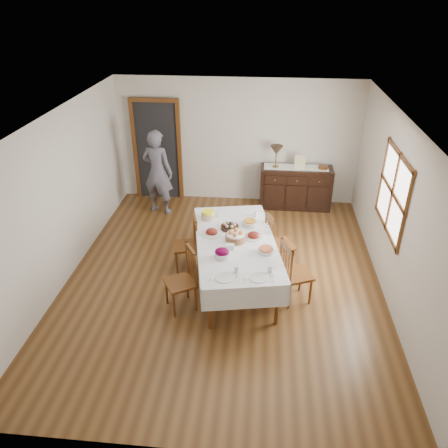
# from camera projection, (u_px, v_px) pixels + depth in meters

# --- Properties ---
(ground) EXTENTS (6.00, 6.00, 0.00)m
(ground) POSITION_uv_depth(u_px,v_px,m) (223.00, 278.00, 7.09)
(ground) COLOR brown
(room_shell) EXTENTS (5.02, 6.02, 2.65)m
(room_shell) POSITION_uv_depth(u_px,v_px,m) (217.00, 174.00, 6.67)
(room_shell) COLOR silver
(room_shell) RESTS_ON ground
(dining_table) EXTENTS (1.59, 2.49, 0.79)m
(dining_table) POSITION_uv_depth(u_px,v_px,m) (236.00, 246.00, 6.62)
(dining_table) COLOR white
(dining_table) RESTS_ON ground
(chair_left_near) EXTENTS (0.56, 0.56, 0.98)m
(chair_left_near) POSITION_uv_depth(u_px,v_px,m) (183.00, 279.00, 6.24)
(chair_left_near) COLOR #582F12
(chair_left_near) RESTS_ON ground
(chair_left_far) EXTENTS (0.48, 0.48, 0.94)m
(chair_left_far) POSITION_uv_depth(u_px,v_px,m) (188.00, 243.00, 7.13)
(chair_left_far) COLOR #582F12
(chair_left_far) RESTS_ON ground
(chair_right_near) EXTENTS (0.54, 0.54, 1.00)m
(chair_right_near) POSITION_uv_depth(u_px,v_px,m) (293.00, 272.00, 6.37)
(chair_right_near) COLOR #582F12
(chair_right_near) RESTS_ON ground
(chair_right_far) EXTENTS (0.54, 0.54, 1.00)m
(chair_right_far) POSITION_uv_depth(u_px,v_px,m) (277.00, 242.00, 7.09)
(chair_right_far) COLOR #582F12
(chair_right_far) RESTS_ON ground
(sideboard) EXTENTS (1.47, 0.53, 0.88)m
(sideboard) POSITION_uv_depth(u_px,v_px,m) (295.00, 187.00, 9.13)
(sideboard) COLOR black
(sideboard) RESTS_ON ground
(person) EXTENTS (0.66, 0.51, 1.86)m
(person) POSITION_uv_depth(u_px,v_px,m) (158.00, 170.00, 8.70)
(person) COLOR #575563
(person) RESTS_ON ground
(bread_basket) EXTENTS (0.31, 0.31, 0.18)m
(bread_basket) POSITION_uv_depth(u_px,v_px,m) (236.00, 237.00, 6.55)
(bread_basket) COLOR brown
(bread_basket) RESTS_ON dining_table
(egg_basket) EXTENTS (0.29, 0.29, 0.10)m
(egg_basket) POSITION_uv_depth(u_px,v_px,m) (230.00, 227.00, 6.89)
(egg_basket) COLOR black
(egg_basket) RESTS_ON dining_table
(ham_platter_a) EXTENTS (0.33, 0.33, 0.11)m
(ham_platter_a) POSITION_uv_depth(u_px,v_px,m) (212.00, 232.00, 6.74)
(ham_platter_a) COLOR silver
(ham_platter_a) RESTS_ON dining_table
(ham_platter_b) EXTENTS (0.30, 0.30, 0.11)m
(ham_platter_b) POSITION_uv_depth(u_px,v_px,m) (254.00, 236.00, 6.65)
(ham_platter_b) COLOR silver
(ham_platter_b) RESTS_ON dining_table
(beet_bowl) EXTENTS (0.22, 0.22, 0.15)m
(beet_bowl) POSITION_uv_depth(u_px,v_px,m) (222.00, 253.00, 6.15)
(beet_bowl) COLOR silver
(beet_bowl) RESTS_ON dining_table
(carrot_bowl) EXTENTS (0.23, 0.23, 0.10)m
(carrot_bowl) POSITION_uv_depth(u_px,v_px,m) (250.00, 223.00, 6.98)
(carrot_bowl) COLOR silver
(carrot_bowl) RESTS_ON dining_table
(pineapple_bowl) EXTENTS (0.22, 0.22, 0.15)m
(pineapple_bowl) POSITION_uv_depth(u_px,v_px,m) (208.00, 215.00, 7.15)
(pineapple_bowl) COLOR #C2B286
(pineapple_bowl) RESTS_ON dining_table
(casserole_dish) EXTENTS (0.23, 0.23, 0.08)m
(casserole_dish) POSITION_uv_depth(u_px,v_px,m) (266.00, 250.00, 6.28)
(casserole_dish) COLOR silver
(casserole_dish) RESTS_ON dining_table
(butter_dish) EXTENTS (0.15, 0.11, 0.07)m
(butter_dish) POSITION_uv_depth(u_px,v_px,m) (229.00, 247.00, 6.37)
(butter_dish) COLOR silver
(butter_dish) RESTS_ON dining_table
(setting_left) EXTENTS (0.44, 0.31, 0.10)m
(setting_left) POSITION_uv_depth(u_px,v_px,m) (228.00, 275.00, 5.78)
(setting_left) COLOR silver
(setting_left) RESTS_ON dining_table
(setting_right) EXTENTS (0.44, 0.31, 0.10)m
(setting_right) POSITION_uv_depth(u_px,v_px,m) (262.00, 274.00, 5.79)
(setting_right) COLOR silver
(setting_right) RESTS_ON dining_table
(glass_far_a) EXTENTS (0.06, 0.06, 0.10)m
(glass_far_a) POSITION_uv_depth(u_px,v_px,m) (218.00, 214.00, 7.23)
(glass_far_a) COLOR silver
(glass_far_a) RESTS_ON dining_table
(glass_far_b) EXTENTS (0.06, 0.06, 0.09)m
(glass_far_b) POSITION_uv_depth(u_px,v_px,m) (256.00, 214.00, 7.23)
(glass_far_b) COLOR silver
(glass_far_b) RESTS_ON dining_table
(runner) EXTENTS (1.30, 0.35, 0.01)m
(runner) POSITION_uv_depth(u_px,v_px,m) (296.00, 167.00, 8.93)
(runner) COLOR white
(runner) RESTS_ON sideboard
(table_lamp) EXTENTS (0.26, 0.26, 0.46)m
(table_lamp) POSITION_uv_depth(u_px,v_px,m) (276.00, 151.00, 8.76)
(table_lamp) COLOR olive
(table_lamp) RESTS_ON sideboard
(picture_frame) EXTENTS (0.22, 0.08, 0.28)m
(picture_frame) POSITION_uv_depth(u_px,v_px,m) (300.00, 162.00, 8.81)
(picture_frame) COLOR beige
(picture_frame) RESTS_ON sideboard
(deco_bowl) EXTENTS (0.20, 0.20, 0.06)m
(deco_bowl) POSITION_uv_depth(u_px,v_px,m) (323.00, 168.00, 8.85)
(deco_bowl) COLOR #582F12
(deco_bowl) RESTS_ON sideboard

